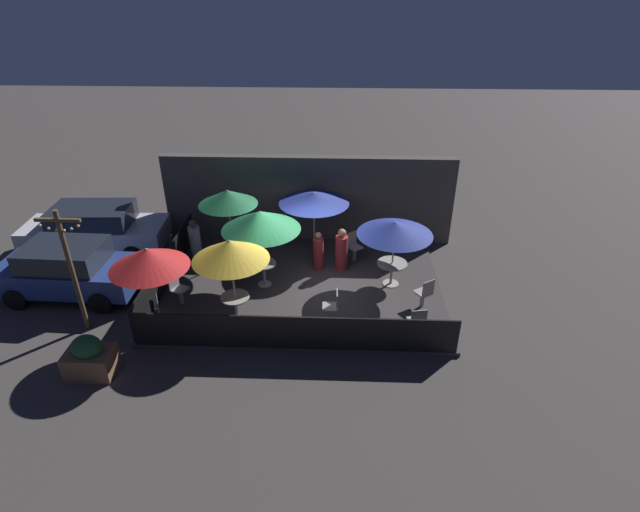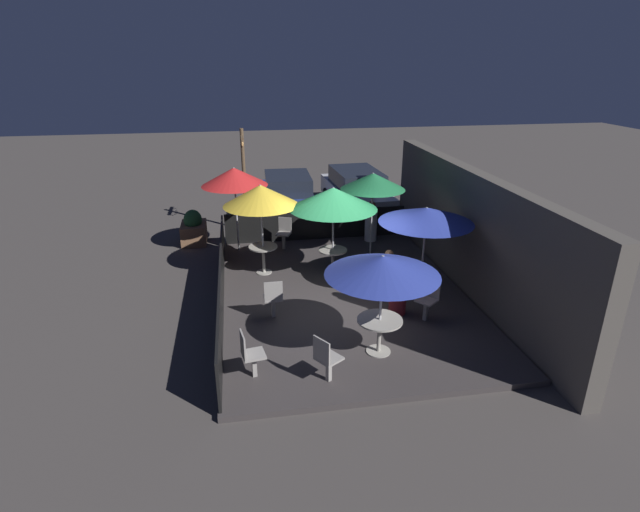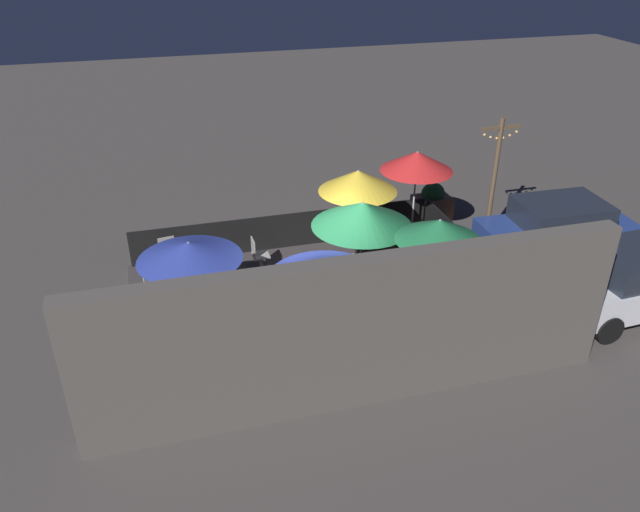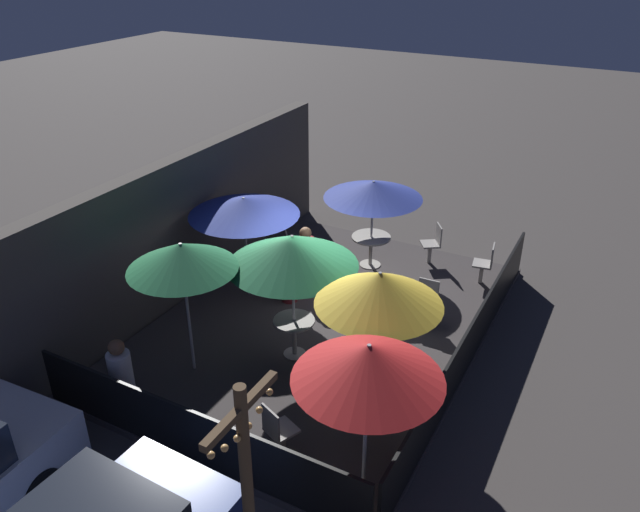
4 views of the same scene
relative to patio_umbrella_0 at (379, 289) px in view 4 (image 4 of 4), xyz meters
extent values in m
plane|color=#423D3A|center=(1.63, 1.82, -2.25)|extent=(60.00, 60.00, 0.00)
cube|color=#383333|center=(1.63, 1.82, -2.19)|extent=(8.12, 5.88, 0.12)
cube|color=#4C4742|center=(1.63, 4.98, -0.74)|extent=(9.72, 0.36, 3.02)
cube|color=black|center=(1.63, -1.08, -1.66)|extent=(7.92, 0.05, 0.95)
cube|color=black|center=(-2.38, 1.82, -1.66)|extent=(0.05, 5.68, 0.95)
cylinder|color=#B2B2B7|center=(0.00, 0.00, -0.93)|extent=(0.05, 0.05, 2.40)
cone|color=gold|center=(0.00, 0.00, 0.00)|extent=(1.94, 1.94, 0.54)
cylinder|color=#B2B2B7|center=(0.50, 1.78, -0.94)|extent=(0.05, 0.05, 2.38)
cone|color=#1E6B3D|center=(0.50, 1.78, -0.02)|extent=(2.22, 2.22, 0.55)
cylinder|color=#B2B2B7|center=(4.25, 1.96, -1.11)|extent=(0.05, 0.05, 2.03)
cone|color=#283893|center=(4.25, 1.96, -0.29)|extent=(2.16, 2.16, 0.38)
cylinder|color=#B2B2B7|center=(-0.68, 3.12, -0.91)|extent=(0.05, 0.05, 2.44)
cone|color=#1E6B3D|center=(-0.68, 3.12, 0.08)|extent=(1.79, 1.79, 0.45)
cylinder|color=#B2B2B7|center=(-1.81, -0.63, -0.89)|extent=(0.05, 0.05, 2.49)
cone|color=red|center=(-1.81, -0.63, 0.10)|extent=(1.89, 1.89, 0.51)
cylinder|color=#B2B2B7|center=(1.88, 3.70, -1.04)|extent=(0.05, 0.05, 2.17)
cone|color=#283893|center=(1.88, 3.70, -0.14)|extent=(2.21, 2.21, 0.36)
cylinder|color=#9E998E|center=(0.00, 0.00, -2.12)|extent=(0.42, 0.42, 0.02)
cylinder|color=#9E998E|center=(0.00, 0.00, -1.77)|extent=(0.08, 0.08, 0.72)
cylinder|color=#9E998E|center=(0.00, 0.00, -1.39)|extent=(0.76, 0.76, 0.04)
cylinder|color=#9E998E|center=(0.50, 1.78, -2.12)|extent=(0.40, 0.40, 0.02)
cylinder|color=#9E998E|center=(0.50, 1.78, -1.78)|extent=(0.08, 0.08, 0.70)
cylinder|color=#9E998E|center=(0.50, 1.78, -1.41)|extent=(0.74, 0.74, 0.04)
cylinder|color=#9E998E|center=(4.25, 1.96, -2.12)|extent=(0.48, 0.48, 0.02)
cylinder|color=#9E998E|center=(4.25, 1.96, -1.79)|extent=(0.08, 0.08, 0.68)
cylinder|color=#9E998E|center=(4.25, 1.96, -1.43)|extent=(0.88, 0.88, 0.04)
cube|color=gray|center=(5.00, 0.83, -1.91)|extent=(0.11, 0.11, 0.45)
cube|color=gray|center=(5.00, 0.83, -1.67)|extent=(0.55, 0.55, 0.04)
cube|color=gray|center=(5.10, 0.68, -1.43)|extent=(0.35, 0.25, 0.44)
cube|color=gray|center=(2.47, 0.05, -1.91)|extent=(0.08, 0.08, 0.45)
cube|color=gray|center=(2.47, 0.05, -1.66)|extent=(0.41, 0.41, 0.04)
cube|color=gray|center=(2.65, 0.05, -1.42)|extent=(0.04, 0.40, 0.44)
cube|color=gray|center=(-1.69, 0.71, -1.90)|extent=(0.10, 0.10, 0.45)
cube|color=gray|center=(-1.69, 0.71, -1.66)|extent=(0.52, 0.52, 0.04)
cube|color=gray|center=(-1.85, 0.78, -1.42)|extent=(0.18, 0.38, 0.44)
cube|color=gray|center=(4.64, -0.47, -1.91)|extent=(0.09, 0.09, 0.43)
cube|color=gray|center=(4.64, -0.47, -1.68)|extent=(0.46, 0.46, 0.04)
cube|color=gray|center=(4.67, -0.65, -1.44)|extent=(0.40, 0.09, 0.44)
cube|color=gray|center=(3.19, 3.32, -1.90)|extent=(0.11, 0.11, 0.46)
cube|color=gray|center=(3.19, 3.32, -1.65)|extent=(0.56, 0.56, 0.04)
cube|color=gray|center=(3.08, 3.47, -1.41)|extent=(0.33, 0.27, 0.44)
cylinder|color=silver|center=(-1.97, 3.47, -1.62)|extent=(0.46, 0.46, 1.02)
sphere|color=brown|center=(-1.97, 3.47, -0.99)|extent=(0.25, 0.25, 0.25)
cylinder|color=maroon|center=(2.05, 2.80, -1.61)|extent=(0.33, 0.33, 1.04)
sphere|color=#9E704C|center=(2.05, 2.80, -0.99)|extent=(0.21, 0.21, 0.21)
cylinder|color=maroon|center=(2.77, 2.82, -1.58)|extent=(0.50, 0.50, 1.11)
sphere|color=#9E704C|center=(2.77, 2.82, -0.90)|extent=(0.25, 0.25, 0.25)
cube|color=brown|center=(-3.93, -0.32, 0.90)|extent=(1.10, 0.08, 0.08)
sphere|color=#F4B260|center=(-4.39, -0.32, 0.76)|extent=(0.07, 0.07, 0.07)
sphere|color=#F4B260|center=(-4.20, -0.32, 0.67)|extent=(0.07, 0.07, 0.07)
sphere|color=#F4B260|center=(-4.02, -0.32, 0.63)|extent=(0.07, 0.07, 0.07)
sphere|color=#F4B260|center=(-3.84, -0.32, 0.63)|extent=(0.07, 0.07, 0.07)
sphere|color=#F4B260|center=(-3.65, -0.32, 0.67)|extent=(0.07, 0.07, 0.07)
sphere|color=#F4B260|center=(-3.47, -0.32, 0.76)|extent=(0.07, 0.07, 0.07)
cylinder|color=black|center=(-3.92, 3.08, -1.93)|extent=(0.65, 0.21, 0.64)
camera|label=1|loc=(2.63, -10.63, 5.92)|focal=28.00mm
camera|label=2|loc=(12.33, -0.59, 3.28)|focal=28.00mm
camera|label=3|loc=(4.65, 13.33, 5.70)|focal=35.00mm
camera|label=4|loc=(-7.35, -2.95, 4.66)|focal=35.00mm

